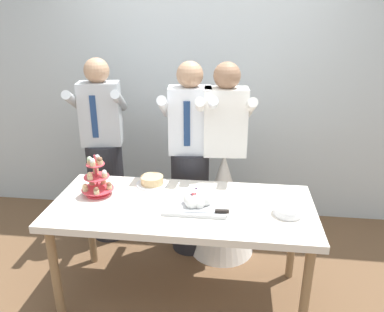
{
  "coord_description": "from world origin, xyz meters",
  "views": [
    {
      "loc": [
        0.35,
        -2.29,
        2.03
      ],
      "look_at": [
        0.05,
        0.15,
        1.07
      ],
      "focal_mm": 35.63,
      "sensor_mm": 36.0,
      "label": 1
    }
  ],
  "objects": [
    {
      "name": "plate_stack",
      "position": [
        0.71,
        -0.05,
        0.8
      ],
      "size": [
        0.19,
        0.19,
        0.05
      ],
      "color": "white",
      "rests_on": "dessert_table"
    },
    {
      "name": "person_bride",
      "position": [
        0.26,
        0.63,
        0.58
      ],
      "size": [
        0.56,
        0.56,
        1.66
      ],
      "color": "white",
      "rests_on": "ground_plane"
    },
    {
      "name": "person_guest",
      "position": [
        -0.82,
        0.75,
        0.75
      ],
      "size": [
        0.53,
        0.56,
        1.66
      ],
      "color": "#232328",
      "rests_on": "ground_plane"
    },
    {
      "name": "person_groom",
      "position": [
        -0.03,
        0.64,
        0.75
      ],
      "size": [
        0.5,
        0.53,
        1.66
      ],
      "color": "#232328",
      "rests_on": "ground_plane"
    },
    {
      "name": "round_cake",
      "position": [
        -0.27,
        0.28,
        0.81
      ],
      "size": [
        0.24,
        0.24,
        0.07
      ],
      "color": "white",
      "rests_on": "dessert_table"
    },
    {
      "name": "ground_plane",
      "position": [
        0.0,
        0.0,
        0.0
      ],
      "size": [
        8.0,
        8.0,
        0.0
      ],
      "primitive_type": "plane",
      "color": "brown"
    },
    {
      "name": "main_cake_tray",
      "position": [
        0.1,
        -0.02,
        0.82
      ],
      "size": [
        0.44,
        0.31,
        0.13
      ],
      "color": "silver",
      "rests_on": "dessert_table"
    },
    {
      "name": "rear_wall",
      "position": [
        0.0,
        1.39,
        1.45
      ],
      "size": [
        5.2,
        0.1,
        2.9
      ],
      "primitive_type": "cube",
      "color": "silver",
      "rests_on": "ground_plane"
    },
    {
      "name": "dessert_table",
      "position": [
        0.0,
        0.0,
        0.7
      ],
      "size": [
        1.8,
        0.8,
        0.78
      ],
      "color": "silver",
      "rests_on": "ground_plane"
    },
    {
      "name": "cupcake_stand",
      "position": [
        -0.63,
        0.07,
        0.89
      ],
      "size": [
        0.23,
        0.23,
        0.31
      ],
      "color": "#D83F4C",
      "rests_on": "dessert_table"
    }
  ]
}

